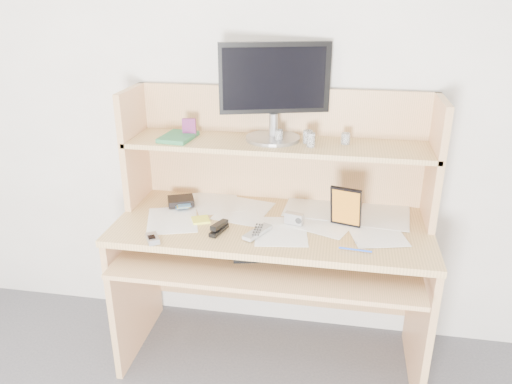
% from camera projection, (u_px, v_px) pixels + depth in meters
% --- Properties ---
extents(back_wall, '(3.60, 0.04, 2.50)m').
position_uv_depth(back_wall, '(283.00, 97.00, 2.33)').
color(back_wall, silver).
rests_on(back_wall, floor).
extents(desk, '(1.40, 0.70, 1.30)m').
position_uv_depth(desk, '(275.00, 226.00, 2.33)').
color(desk, tan).
rests_on(desk, floor).
extents(paper_clutter, '(1.32, 0.54, 0.01)m').
position_uv_depth(paper_clutter, '(272.00, 222.00, 2.23)').
color(paper_clutter, white).
rests_on(paper_clutter, desk).
extents(keyboard, '(0.41, 0.22, 0.03)m').
position_uv_depth(keyboard, '(278.00, 252.00, 2.16)').
color(keyboard, black).
rests_on(keyboard, desk).
extents(tv_remote, '(0.11, 0.16, 0.02)m').
position_uv_depth(tv_remote, '(258.00, 232.00, 2.12)').
color(tv_remote, gray).
rests_on(tv_remote, paper_clutter).
extents(flip_phone, '(0.08, 0.10, 0.02)m').
position_uv_depth(flip_phone, '(153.00, 238.00, 2.06)').
color(flip_phone, '#A4A4A6').
rests_on(flip_phone, paper_clutter).
extents(stapler, '(0.06, 0.12, 0.04)m').
position_uv_depth(stapler, '(219.00, 227.00, 2.13)').
color(stapler, black).
rests_on(stapler, paper_clutter).
extents(wallet, '(0.15, 0.14, 0.03)m').
position_uv_depth(wallet, '(181.00, 201.00, 2.40)').
color(wallet, black).
rests_on(wallet, paper_clutter).
extents(sticky_note_pad, '(0.10, 0.10, 0.01)m').
position_uv_depth(sticky_note_pad, '(201.00, 220.00, 2.25)').
color(sticky_note_pad, gold).
rests_on(sticky_note_pad, desk).
extents(digital_camera, '(0.09, 0.05, 0.05)m').
position_uv_depth(digital_camera, '(294.00, 218.00, 2.20)').
color(digital_camera, '#A7A7A9').
rests_on(digital_camera, paper_clutter).
extents(game_case, '(0.13, 0.05, 0.19)m').
position_uv_depth(game_case, '(346.00, 207.00, 2.15)').
color(game_case, black).
rests_on(game_case, paper_clutter).
extents(blue_pen, '(0.13, 0.02, 0.01)m').
position_uv_depth(blue_pen, '(355.00, 250.00, 1.98)').
color(blue_pen, blue).
rests_on(blue_pen, paper_clutter).
extents(card_box, '(0.06, 0.03, 0.09)m').
position_uv_depth(card_box, '(189.00, 128.00, 2.30)').
color(card_box, '#A71620').
rests_on(card_box, desk).
extents(shelf_book, '(0.16, 0.20, 0.02)m').
position_uv_depth(shelf_book, '(178.00, 137.00, 2.28)').
color(shelf_book, '#348249').
rests_on(shelf_book, desk).
extents(chip_stack_a, '(0.05, 0.05, 0.06)m').
position_uv_depth(chip_stack_a, '(308.00, 137.00, 2.22)').
color(chip_stack_a, black).
rests_on(chip_stack_a, desk).
extents(chip_stack_b, '(0.04, 0.04, 0.06)m').
position_uv_depth(chip_stack_b, '(279.00, 136.00, 2.22)').
color(chip_stack_b, white).
rests_on(chip_stack_b, desk).
extents(chip_stack_c, '(0.05, 0.05, 0.05)m').
position_uv_depth(chip_stack_c, '(346.00, 139.00, 2.21)').
color(chip_stack_c, black).
rests_on(chip_stack_c, desk).
extents(chip_stack_d, '(0.04, 0.04, 0.06)m').
position_uv_depth(chip_stack_d, '(311.00, 140.00, 2.16)').
color(chip_stack_d, silver).
rests_on(chip_stack_d, desk).
extents(monitor, '(0.48, 0.25, 0.43)m').
position_uv_depth(monitor, '(274.00, 89.00, 2.21)').
color(monitor, '#9E9FA3').
rests_on(monitor, desk).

